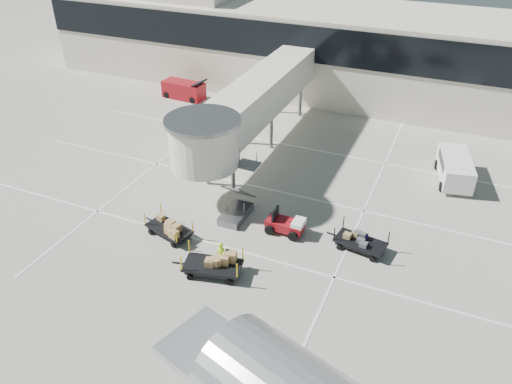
% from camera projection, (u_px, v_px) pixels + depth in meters
% --- Properties ---
extents(ground, '(140.00, 140.00, 0.00)m').
position_uv_depth(ground, '(220.00, 271.00, 27.72)').
color(ground, '#B6B0A2').
rests_on(ground, ground).
extents(lane_markings, '(40.00, 30.00, 0.02)m').
position_uv_depth(lane_markings, '(271.00, 187.00, 35.18)').
color(lane_markings, white).
rests_on(lane_markings, ground).
extents(terminal, '(64.00, 12.11, 15.20)m').
position_uv_depth(terminal, '(354.00, 51.00, 48.86)').
color(terminal, beige).
rests_on(terminal, ground).
extents(jet_bridge, '(5.70, 20.40, 6.03)m').
position_uv_depth(jet_bridge, '(245.00, 108.00, 36.28)').
color(jet_bridge, silver).
rests_on(jet_bridge, ground).
extents(baggage_tug, '(2.34, 1.50, 1.52)m').
position_uv_depth(baggage_tug, '(286.00, 225.00, 30.46)').
color(baggage_tug, maroon).
rests_on(baggage_tug, ground).
extents(suitcase_cart, '(3.69, 1.88, 1.42)m').
position_uv_depth(suitcase_cart, '(360.00, 243.00, 29.05)').
color(suitcase_cart, black).
rests_on(suitcase_cart, ground).
extents(box_cart_near, '(4.01, 2.24, 1.54)m').
position_uv_depth(box_cart_near, '(212.00, 265.00, 27.24)').
color(box_cart_near, black).
rests_on(box_cart_near, ground).
extents(box_cart_far, '(3.63, 2.16, 1.39)m').
position_uv_depth(box_cart_far, '(170.00, 229.00, 30.17)').
color(box_cart_far, black).
rests_on(box_cart_far, ground).
extents(ground_worker, '(0.62, 0.44, 1.64)m').
position_uv_depth(ground_worker, '(221.00, 255.00, 27.57)').
color(ground_worker, '#A7E518').
rests_on(ground_worker, ground).
extents(minivan, '(2.92, 5.14, 1.83)m').
position_uv_depth(minivan, '(455.00, 166.00, 35.51)').
color(minivan, white).
rests_on(minivan, ground).
extents(belt_loader, '(4.56, 2.06, 2.15)m').
position_uv_depth(belt_loader, '(184.00, 90.00, 49.01)').
color(belt_loader, maroon).
rests_on(belt_loader, ground).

